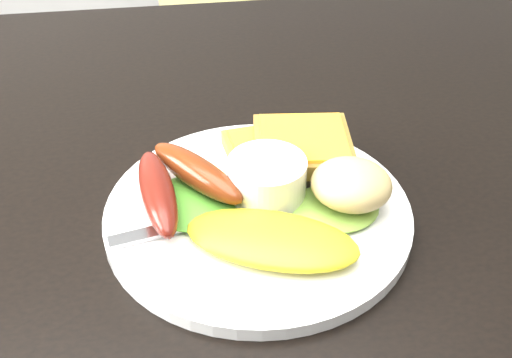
% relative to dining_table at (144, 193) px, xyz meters
% --- Properties ---
extents(dining_table, '(1.20, 0.80, 0.04)m').
position_rel_dining_table_xyz_m(dining_table, '(0.00, 0.00, 0.00)').
color(dining_table, black).
rests_on(dining_table, ground).
extents(plate, '(0.25, 0.25, 0.01)m').
position_rel_dining_table_xyz_m(plate, '(0.09, -0.07, 0.03)').
color(plate, white).
rests_on(plate, dining_table).
extents(lettuce_left, '(0.09, 0.09, 0.01)m').
position_rel_dining_table_xyz_m(lettuce_left, '(0.04, -0.06, 0.04)').
color(lettuce_left, green).
rests_on(lettuce_left, plate).
extents(lettuce_right, '(0.07, 0.07, 0.01)m').
position_rel_dining_table_xyz_m(lettuce_right, '(0.15, -0.09, 0.04)').
color(lettuce_right, '#5E8F2C').
rests_on(lettuce_right, plate).
extents(omelette, '(0.14, 0.11, 0.02)m').
position_rel_dining_table_xyz_m(omelette, '(0.10, -0.12, 0.04)').
color(omelette, yellow).
rests_on(omelette, plate).
extents(sausage_a, '(0.04, 0.11, 0.03)m').
position_rel_dining_table_xyz_m(sausage_a, '(0.02, -0.07, 0.05)').
color(sausage_a, maroon).
rests_on(sausage_a, lettuce_left).
extents(sausage_b, '(0.08, 0.10, 0.03)m').
position_rel_dining_table_xyz_m(sausage_b, '(0.05, -0.05, 0.05)').
color(sausage_b, maroon).
rests_on(sausage_b, lettuce_left).
extents(ramekin, '(0.07, 0.07, 0.04)m').
position_rel_dining_table_xyz_m(ramekin, '(0.10, -0.06, 0.05)').
color(ramekin, white).
rests_on(ramekin, plate).
extents(toast_a, '(0.08, 0.08, 0.01)m').
position_rel_dining_table_xyz_m(toast_a, '(0.12, -0.01, 0.04)').
color(toast_a, olive).
rests_on(toast_a, plate).
extents(toast_b, '(0.09, 0.09, 0.01)m').
position_rel_dining_table_xyz_m(toast_b, '(0.14, -0.02, 0.05)').
color(toast_b, olive).
rests_on(toast_b, toast_a).
extents(potato_salad, '(0.08, 0.08, 0.03)m').
position_rel_dining_table_xyz_m(potato_salad, '(0.17, -0.08, 0.06)').
color(potato_salad, beige).
rests_on(potato_salad, lettuce_right).
extents(fork, '(0.15, 0.04, 0.00)m').
position_rel_dining_table_xyz_m(fork, '(0.05, -0.08, 0.03)').
color(fork, '#ADAFB7').
rests_on(fork, plate).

